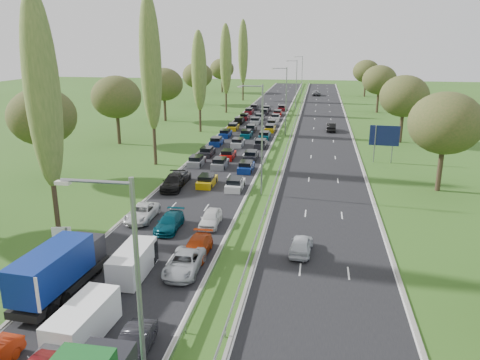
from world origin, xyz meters
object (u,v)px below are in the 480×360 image
at_px(blue_lorry, 60,269).
at_px(near_car_3, 173,182).
at_px(info_sign, 62,236).
at_px(white_van_front, 85,320).
at_px(direction_sign, 384,137).
at_px(white_van_rear, 134,261).
at_px(near_car_2, 142,213).

bearing_deg(blue_lorry, near_car_3, 93.48).
height_order(blue_lorry, info_sign, blue_lorry).
bearing_deg(near_car_3, blue_lorry, -95.22).
height_order(blue_lorry, white_van_front, blue_lorry).
distance_m(near_car_3, info_sign, 18.03).
bearing_deg(white_van_front, blue_lorry, 136.45).
distance_m(near_car_3, direction_sign, 30.28).
bearing_deg(near_car_3, white_van_front, -87.38).
bearing_deg(info_sign, white_van_front, -54.73).
height_order(near_car_3, white_van_rear, white_van_rear).
distance_m(near_car_2, blue_lorry, 13.88).
relative_size(near_car_2, blue_lorry, 0.60).
distance_m(info_sign, direction_sign, 44.84).
bearing_deg(near_car_2, white_van_front, -79.67).
distance_m(near_car_2, info_sign, 8.58).
relative_size(near_car_2, near_car_3, 0.92).
distance_m(blue_lorry, info_sign, 7.04).
relative_size(white_van_rear, direction_sign, 0.98).
bearing_deg(white_van_front, info_sign, 129.05).
height_order(near_car_2, direction_sign, direction_sign).
bearing_deg(near_car_3, direction_sign, 28.87).
xyz_separation_m(near_car_3, blue_lorry, (-0.23, -23.76, 1.05)).
bearing_deg(direction_sign, info_sign, -130.02).
relative_size(blue_lorry, white_van_rear, 1.65).
bearing_deg(info_sign, direction_sign, 49.98).
height_order(near_car_3, white_van_front, white_van_front).
xyz_separation_m(near_car_3, direction_sign, (25.13, 16.66, 2.76)).
bearing_deg(direction_sign, near_car_3, -146.46).
bearing_deg(near_car_2, blue_lorry, -91.87).
relative_size(near_car_2, info_sign, 2.38).
bearing_deg(info_sign, white_van_rear, -20.67).
bearing_deg(white_van_rear, blue_lorry, -137.79).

